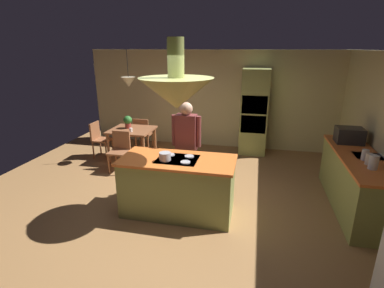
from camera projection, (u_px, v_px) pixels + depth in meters
The scene contains 19 objects.
ground at pixel (181, 206), 5.09m from camera, with size 8.16×8.16×0.00m, color #9E7042.
wall_back at pixel (213, 99), 7.89m from camera, with size 6.80×0.10×2.55m, color beige.
kitchen_island at pixel (178, 186), 4.75m from camera, with size 1.82×0.87×0.96m.
counter_run_right at pixel (355, 181), 4.90m from camera, with size 0.73×2.33×0.94m.
oven_tower at pixel (254, 112), 7.35m from camera, with size 0.66×0.62×2.12m.
dining_table at pixel (132, 133), 7.00m from camera, with size 0.99×0.89×0.76m.
person_at_island at pixel (186, 143), 5.25m from camera, with size 0.53×0.23×1.71m.
range_hood at pixel (176, 91), 4.28m from camera, with size 1.10×1.10×1.00m.
pendant_light_over_table at pixel (129, 82), 6.62m from camera, with size 0.32×0.32×0.82m.
chair_facing_island at pixel (120, 148), 6.42m from camera, with size 0.40×0.40×0.87m.
chair_by_back_wall at pixel (143, 132), 7.66m from camera, with size 0.40×0.40×0.87m.
chair_at_corner at pixel (99, 137), 7.22m from camera, with size 0.40×0.40×0.87m.
potted_plant_on_table at pixel (128, 121), 7.00m from camera, with size 0.20×0.20×0.30m.
cup_on_table at pixel (131, 130), 6.73m from camera, with size 0.07×0.07×0.09m, color white.
canister_flour at pixel (374, 162), 4.20m from camera, with size 0.13×0.13×0.21m, color silver.
canister_sugar at pixel (369, 159), 4.37m from camera, with size 0.10×0.10×0.17m, color silver.
canister_tea at pixel (365, 155), 4.54m from camera, with size 0.10×0.10×0.17m, color silver.
microwave_on_counter at pixel (349, 135), 5.36m from camera, with size 0.46×0.36×0.28m, color #232326.
cooking_pot_on_cooktop at pixel (165, 156), 4.50m from camera, with size 0.18×0.18×0.12m, color #B2B2B7.
Camera 1 is at (1.16, -4.35, 2.60)m, focal length 27.56 mm.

